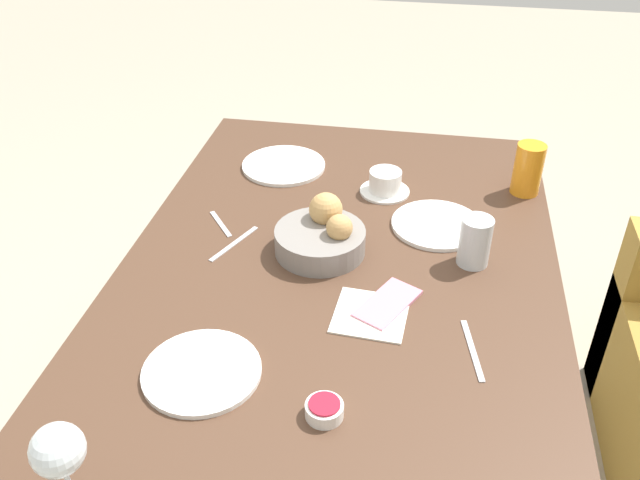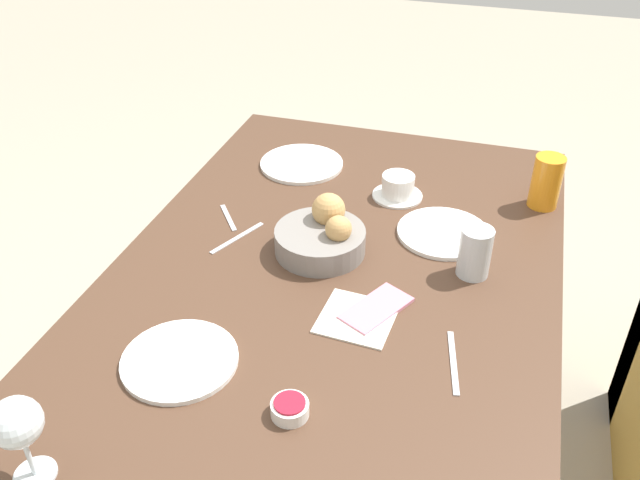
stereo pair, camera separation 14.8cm
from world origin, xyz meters
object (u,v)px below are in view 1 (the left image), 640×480
Objects in this scene: juice_glass at (528,169)px; coffee_cup at (385,183)px; jam_bowl_berry at (324,410)px; napkin at (370,315)px; water_tumbler at (475,241)px; spoon_coffee at (221,224)px; plate_near_right at (202,371)px; fork_silver at (472,350)px; plate_far_center at (437,225)px; knife_silver at (234,244)px; bread_basket at (322,235)px; cell_phone at (387,304)px; wine_glass at (59,453)px; plate_near_left at (284,165)px.

coffee_cup is at bearing -79.62° from juice_glass.
jam_bowl_berry is 0.27m from napkin.
water_tumbler reaches higher than spoon_coffee.
plate_near_right reaches higher than fork_silver.
juice_glass is 1.19× the size of water_tumbler.
coffee_cup is at bearing -135.32° from plate_far_center.
knife_silver is (0.02, -0.53, -0.05)m from water_tumbler.
knife_silver is (0.15, -0.45, -0.00)m from plate_far_center.
bread_basket is 1.20× the size of cell_phone.
wine_glass is at bearing -39.13° from water_tumbler.
coffee_cup is 0.79× the size of fork_silver.
spoon_coffee is (0.30, -0.08, -0.00)m from plate_near_left.
plate_near_right is (0.41, -0.14, -0.03)m from bread_basket.
knife_silver is at bearing -71.18° from plate_far_center.
knife_silver is (0.01, -0.20, -0.04)m from bread_basket.
plate_near_right is at bearing 160.58° from wine_glass.
cell_phone is (-0.10, -0.17, 0.00)m from fork_silver.
plate_near_right reaches higher than cell_phone.
knife_silver is 0.09m from spoon_coffee.
bread_basket is 1.81× the size of water_tumbler.
water_tumbler is at bearing 54.48° from plate_near_left.
jam_bowl_berry is at bearing 10.35° from bread_basket.
juice_glass is at bearing 155.12° from jam_bowl_berry.
coffee_cup is at bearing 120.66° from spoon_coffee.
wine_glass reaches higher than coffee_cup.
coffee_cup is at bearing 72.80° from plate_near_left.
coffee_cup is 0.83× the size of knife_silver.
bread_basket is 0.42m from fork_silver.
knife_silver is at bearing -61.79° from juice_glass.
bread_basket is 0.24m from cell_phone.
cell_phone is at bearing -121.41° from fork_silver.
knife_silver is (-0.68, 0.04, -0.11)m from wine_glass.
bread_basket reaches higher than cell_phone.
plate_far_center is at bearing -46.48° from juice_glass.
fork_silver is at bearing 106.88° from plate_near_right.
cell_phone is (0.17, 0.16, -0.03)m from bread_basket.
jam_bowl_berry is at bearing 124.37° from wine_glass.
spoon_coffee is (-0.47, -0.11, -0.00)m from plate_near_right.
fork_silver is (-0.14, 0.47, -0.00)m from plate_near_right.
spoon_coffee is 0.47m from napkin.
juice_glass is at bearing 158.25° from water_tumbler.
fork_silver is at bearing 129.46° from jam_bowl_berry.
water_tumbler is at bearing 153.04° from jam_bowl_berry.
wine_glass is 1.52× the size of spoon_coffee.
coffee_cup is at bearing 132.94° from knife_silver.
plate_near_right is 0.99× the size of plate_far_center.
jam_bowl_berry is 0.63m from spoon_coffee.
knife_silver is at bearing 176.39° from wine_glass.
plate_far_center reaches higher than napkin.
bread_basket is at bearing -129.47° from fork_silver.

